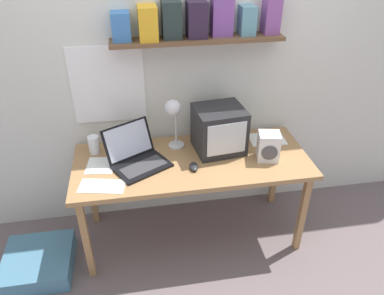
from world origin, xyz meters
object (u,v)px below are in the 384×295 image
at_px(loose_paper_near_laptop, 100,165).
at_px(floor_cushion, 39,263).
at_px(loose_paper_near_monitor, 267,139).
at_px(juice_glass, 94,146).
at_px(computer_mouse, 194,167).
at_px(printed_handout, 102,186).
at_px(corner_desk, 192,166).
at_px(space_heater, 268,146).
at_px(crt_monitor, 219,129).
at_px(laptop, 136,155).
at_px(desk_lamp, 173,113).

height_order(loose_paper_near_laptop, floor_cushion, loose_paper_near_laptop).
bearing_deg(loose_paper_near_monitor, floor_cushion, -168.86).
relative_size(juice_glass, floor_cushion, 0.28).
relative_size(computer_mouse, printed_handout, 0.35).
distance_m(corner_desk, space_heater, 0.56).
xyz_separation_m(corner_desk, crt_monitor, (0.22, 0.11, 0.23)).
relative_size(space_heater, loose_paper_near_laptop, 0.90).
height_order(laptop, desk_lamp, desk_lamp).
distance_m(crt_monitor, juice_glass, 0.91).
relative_size(space_heater, floor_cushion, 0.43).
bearing_deg(printed_handout, computer_mouse, 8.84).
distance_m(corner_desk, printed_handout, 0.66).
xyz_separation_m(desk_lamp, space_heater, (0.64, -0.22, -0.20)).
bearing_deg(desk_lamp, juice_glass, -163.48).
distance_m(space_heater, computer_mouse, 0.54).
height_order(corner_desk, computer_mouse, computer_mouse).
relative_size(computer_mouse, floor_cushion, 0.23).
relative_size(laptop, juice_glass, 3.56).
bearing_deg(laptop, loose_paper_near_monitor, -20.09).
xyz_separation_m(laptop, space_heater, (0.92, -0.10, 0.04)).
height_order(desk_lamp, floor_cushion, desk_lamp).
relative_size(crt_monitor, loose_paper_near_monitor, 1.34).
distance_m(laptop, desk_lamp, 0.39).
bearing_deg(desk_lamp, corner_desk, -31.40).
distance_m(juice_glass, loose_paper_near_monitor, 1.30).
bearing_deg(printed_handout, loose_paper_near_monitor, 17.22).
distance_m(crt_monitor, desk_lamp, 0.35).
height_order(crt_monitor, space_heater, crt_monitor).
height_order(desk_lamp, space_heater, desk_lamp).
bearing_deg(space_heater, desk_lamp, 172.90).
bearing_deg(laptop, printed_handout, -163.50).
height_order(printed_handout, loose_paper_near_laptop, same).
height_order(desk_lamp, computer_mouse, desk_lamp).
height_order(crt_monitor, printed_handout, crt_monitor).
height_order(space_heater, printed_handout, space_heater).
bearing_deg(computer_mouse, floor_cushion, -176.99).
relative_size(laptop, floor_cushion, 1.01).
bearing_deg(crt_monitor, space_heater, -36.82).
bearing_deg(computer_mouse, crt_monitor, 44.51).
relative_size(juice_glass, loose_paper_near_laptop, 0.60).
xyz_separation_m(juice_glass, loose_paper_near_monitor, (1.30, -0.03, -0.06)).
xyz_separation_m(juice_glass, floor_cushion, (-0.47, -0.38, -0.71)).
xyz_separation_m(space_heater, computer_mouse, (-0.54, -0.03, -0.09)).
bearing_deg(loose_paper_near_monitor, desk_lamp, -177.59).
bearing_deg(space_heater, floor_cushion, -164.52).
bearing_deg(loose_paper_near_laptop, laptop, -1.32).
bearing_deg(crt_monitor, floor_cushion, -174.95).
bearing_deg(crt_monitor, desk_lamp, 166.54).
bearing_deg(juice_glass, corner_desk, -16.72).
xyz_separation_m(corner_desk, loose_paper_near_monitor, (0.62, 0.18, 0.06)).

